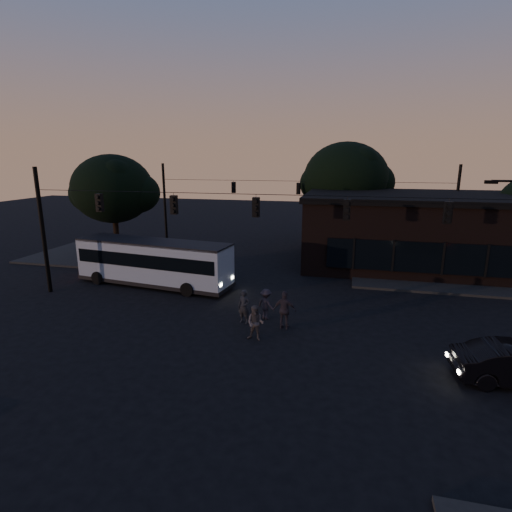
% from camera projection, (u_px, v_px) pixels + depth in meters
% --- Properties ---
extents(ground, '(120.00, 120.00, 0.00)m').
position_uv_depth(ground, '(235.00, 342.00, 17.75)').
color(ground, black).
rests_on(ground, ground).
extents(sidewalk_far_right, '(14.00, 10.00, 0.15)m').
position_uv_depth(sidewalk_far_right, '(454.00, 273.00, 28.20)').
color(sidewalk_far_right, black).
rests_on(sidewalk_far_right, ground).
extents(sidewalk_far_left, '(14.00, 10.00, 0.15)m').
position_uv_depth(sidewalk_far_left, '(125.00, 253.00, 34.15)').
color(sidewalk_far_left, black).
rests_on(sidewalk_far_left, ground).
extents(building, '(15.40, 10.41, 5.40)m').
position_uv_depth(building, '(409.00, 230.00, 30.12)').
color(building, black).
rests_on(building, ground).
extents(tree_behind, '(7.60, 7.60, 9.43)m').
position_uv_depth(tree_behind, '(346.00, 178.00, 36.13)').
color(tree_behind, black).
rests_on(tree_behind, ground).
extents(tree_left, '(6.40, 6.40, 8.30)m').
position_uv_depth(tree_left, '(113.00, 189.00, 31.90)').
color(tree_left, black).
rests_on(tree_left, ground).
extents(signal_rig_near, '(26.24, 0.30, 7.50)m').
position_uv_depth(signal_rig_near, '(256.00, 229.00, 20.47)').
color(signal_rig_near, black).
rests_on(signal_rig_near, ground).
extents(signal_rig_far, '(26.24, 0.30, 7.50)m').
position_uv_depth(signal_rig_far, '(298.00, 201.00, 35.63)').
color(signal_rig_far, black).
rests_on(signal_rig_far, ground).
extents(bus, '(10.54, 3.67, 2.90)m').
position_uv_depth(bus, '(154.00, 261.00, 25.39)').
color(bus, '#8899AD').
rests_on(bus, ground).
extents(pedestrian_a, '(0.68, 0.51, 1.69)m').
position_uv_depth(pedestrian_a, '(244.00, 307.00, 19.66)').
color(pedestrian_a, black).
rests_on(pedestrian_a, ground).
extents(pedestrian_b, '(0.84, 0.68, 1.61)m').
position_uv_depth(pedestrian_b, '(255.00, 323.00, 17.80)').
color(pedestrian_b, '#433C3D').
rests_on(pedestrian_b, ground).
extents(pedestrian_c, '(1.13, 0.55, 1.88)m').
position_uv_depth(pedestrian_c, '(285.00, 310.00, 18.96)').
color(pedestrian_c, '#29232B').
rests_on(pedestrian_c, ground).
extents(pedestrian_d, '(1.18, 1.01, 1.58)m').
position_uv_depth(pedestrian_d, '(266.00, 304.00, 20.19)').
color(pedestrian_d, black).
rests_on(pedestrian_d, ground).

